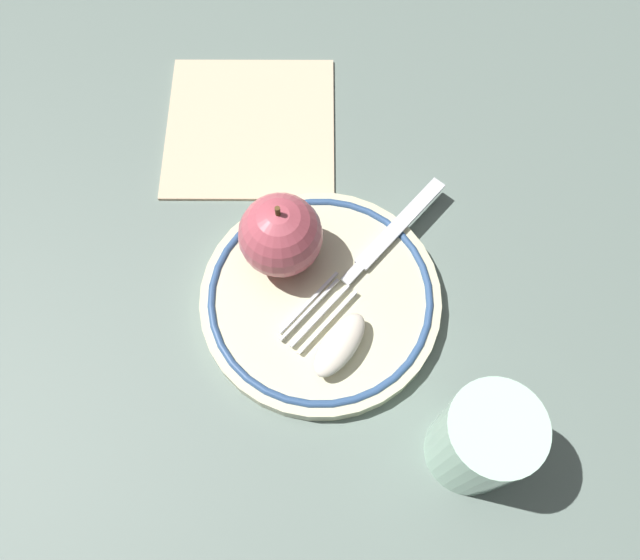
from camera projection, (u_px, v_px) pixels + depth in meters
ground_plane at (309, 304)px, 0.51m from camera, size 2.00×2.00×0.00m
plate at (320, 294)px, 0.50m from camera, size 0.19×0.19×0.02m
apple_red_whole at (281, 235)px, 0.47m from camera, size 0.07×0.07×0.07m
apple_slice_front at (340, 345)px, 0.46m from camera, size 0.06×0.06×0.02m
fork at (372, 253)px, 0.50m from camera, size 0.15×0.14×0.00m
drinking_glass at (481, 440)px, 0.42m from camera, size 0.06×0.06×0.09m
napkin_folded at (250, 125)px, 0.57m from camera, size 0.17×0.17×0.01m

